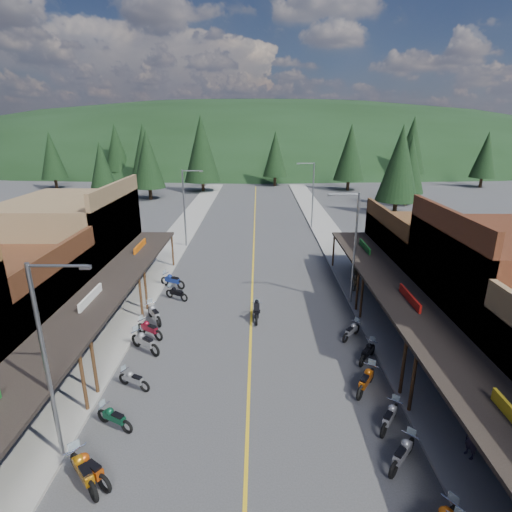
{
  "coord_description": "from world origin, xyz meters",
  "views": [
    {
      "loc": [
        0.42,
        -18.2,
        12.28
      ],
      "look_at": [
        0.3,
        9.86,
        3.0
      ],
      "focal_mm": 28.0,
      "sensor_mm": 36.0,
      "label": 1
    }
  ],
  "objects_px": {
    "pine_11": "(400,163)",
    "pine_9": "(410,164)",
    "pine_4": "(350,152)",
    "bike_east_5": "(403,452)",
    "shop_east_2": "(504,295)",
    "pine_6": "(486,155)",
    "bike_west_12": "(173,280)",
    "pine_5": "(412,145)",
    "bike_west_11": "(177,293)",
    "pedestrian_east_a": "(472,440)",
    "bike_west_6": "(114,417)",
    "rider_on_bike": "(257,311)",
    "streetlight_3": "(312,192)",
    "pine_10": "(148,159)",
    "bike_east_8": "(367,351)",
    "shop_east_3": "(429,256)",
    "pine_2": "(202,149)",
    "pine_3": "(275,154)",
    "pine_1": "(144,149)",
    "bike_west_10": "(154,313)",
    "bike_east_6": "(390,416)",
    "bike_west_9": "(149,328)",
    "shop_west_2": "(1,310)",
    "bike_west_4": "(83,470)",
    "bike_west_7": "(134,379)",
    "pedestrian_east_b": "(355,279)",
    "bike_east_9": "(351,330)",
    "streetlight_0": "(49,357)",
    "bike_west_5": "(89,467)",
    "bike_west_8": "(145,341)",
    "bike_east_7": "(366,379)",
    "pine_0": "(52,155)",
    "streetlight_1": "(186,205)"
  },
  "relations": [
    {
      "from": "pine_2",
      "to": "shop_east_3",
      "type": "bearing_deg",
      "value": -63.04
    },
    {
      "from": "bike_west_7",
      "to": "bike_west_12",
      "type": "xyz_separation_m",
      "value": [
        -0.68,
        12.68,
        0.12
      ]
    },
    {
      "from": "pine_1",
      "to": "bike_west_10",
      "type": "distance_m",
      "value": 67.52
    },
    {
      "from": "pine_6",
      "to": "pine_11",
      "type": "xyz_separation_m",
      "value": [
        -26.0,
        -26.0,
        0.7
      ]
    },
    {
      "from": "pine_3",
      "to": "bike_west_5",
      "type": "bearing_deg",
      "value": -97.48
    },
    {
      "from": "bike_west_8",
      "to": "rider_on_bike",
      "type": "distance_m",
      "value": 7.39
    },
    {
      "from": "pine_2",
      "to": "pine_3",
      "type": "relative_size",
      "value": 1.27
    },
    {
      "from": "bike_west_9",
      "to": "pedestrian_east_b",
      "type": "bearing_deg",
      "value": -29.02
    },
    {
      "from": "pine_6",
      "to": "bike_west_12",
      "type": "relative_size",
      "value": 4.85
    },
    {
      "from": "streetlight_3",
      "to": "rider_on_bike",
      "type": "bearing_deg",
      "value": -105.02
    },
    {
      "from": "pine_2",
      "to": "rider_on_bike",
      "type": "height_order",
      "value": "pine_2"
    },
    {
      "from": "pine_4",
      "to": "bike_east_5",
      "type": "distance_m",
      "value": 67.72
    },
    {
      "from": "shop_east_2",
      "to": "bike_west_9",
      "type": "xyz_separation_m",
      "value": [
        -19.88,
        1.52,
        -2.91
      ]
    },
    {
      "from": "pine_9",
      "to": "bike_west_5",
      "type": "bearing_deg",
      "value": -119.61
    },
    {
      "from": "pine_11",
      "to": "bike_west_10",
      "type": "distance_m",
      "value": 42.57
    },
    {
      "from": "pine_6",
      "to": "rider_on_bike",
      "type": "distance_m",
      "value": 74.46
    },
    {
      "from": "pine_3",
      "to": "pine_6",
      "type": "bearing_deg",
      "value": -2.73
    },
    {
      "from": "bike_east_5",
      "to": "bike_west_6",
      "type": "bearing_deg",
      "value": -147.97
    },
    {
      "from": "bike_west_9",
      "to": "bike_east_8",
      "type": "height_order",
      "value": "bike_west_9"
    },
    {
      "from": "pine_5",
      "to": "pine_11",
      "type": "distance_m",
      "value": 36.78
    },
    {
      "from": "streetlight_1",
      "to": "bike_east_9",
      "type": "bearing_deg",
      "value": -55.4
    },
    {
      "from": "shop_east_3",
      "to": "pine_1",
      "type": "distance_m",
      "value": 69.95
    },
    {
      "from": "pine_2",
      "to": "pine_0",
      "type": "bearing_deg",
      "value": 172.41
    },
    {
      "from": "bike_east_7",
      "to": "bike_east_9",
      "type": "height_order",
      "value": "bike_east_7"
    },
    {
      "from": "pedestrian_east_b",
      "to": "pedestrian_east_a",
      "type": "bearing_deg",
      "value": 63.26
    },
    {
      "from": "shop_west_2",
      "to": "bike_east_9",
      "type": "xyz_separation_m",
      "value": [
        19.81,
        1.44,
        -1.99
      ]
    },
    {
      "from": "pine_5",
      "to": "pine_10",
      "type": "height_order",
      "value": "pine_5"
    },
    {
      "from": "pine_4",
      "to": "pine_3",
      "type": "bearing_deg",
      "value": 156.8
    },
    {
      "from": "bike_east_6",
      "to": "pedestrian_east_a",
      "type": "xyz_separation_m",
      "value": [
        2.54,
        -1.73,
        0.36
      ]
    },
    {
      "from": "shop_east_2",
      "to": "bike_east_6",
      "type": "relative_size",
      "value": 5.38
    },
    {
      "from": "streetlight_3",
      "to": "pine_3",
      "type": "distance_m",
      "value": 36.18
    },
    {
      "from": "shop_east_2",
      "to": "pine_11",
      "type": "height_order",
      "value": "pine_11"
    },
    {
      "from": "shop_east_3",
      "to": "pine_6",
      "type": "relative_size",
      "value": 0.99
    },
    {
      "from": "streetlight_0",
      "to": "pine_6",
      "type": "distance_m",
      "value": 87.8
    },
    {
      "from": "pine_4",
      "to": "pine_5",
      "type": "distance_m",
      "value": 20.01
    },
    {
      "from": "bike_west_10",
      "to": "bike_east_6",
      "type": "relative_size",
      "value": 1.12
    },
    {
      "from": "shop_west_2",
      "to": "streetlight_3",
      "type": "height_order",
      "value": "streetlight_3"
    },
    {
      "from": "bike_west_6",
      "to": "pedestrian_east_a",
      "type": "bearing_deg",
      "value": -68.94
    },
    {
      "from": "bike_west_8",
      "to": "pedestrian_east_a",
      "type": "bearing_deg",
      "value": -80.31
    },
    {
      "from": "bike_west_11",
      "to": "rider_on_bike",
      "type": "height_order",
      "value": "rider_on_bike"
    },
    {
      "from": "bike_west_4",
      "to": "bike_east_5",
      "type": "xyz_separation_m",
      "value": [
        11.61,
        0.93,
        -0.07
      ]
    },
    {
      "from": "pine_5",
      "to": "bike_west_12",
      "type": "distance_m",
      "value": 73.5
    },
    {
      "from": "pine_9",
      "to": "rider_on_bike",
      "type": "relative_size",
      "value": 5.22
    },
    {
      "from": "bike_west_11",
      "to": "pedestrian_east_a",
      "type": "distance_m",
      "value": 20.35
    },
    {
      "from": "bike_east_8",
      "to": "pine_10",
      "type": "bearing_deg",
      "value": 152.73
    },
    {
      "from": "pine_5",
      "to": "bike_east_9",
      "type": "bearing_deg",
      "value": -112.09
    },
    {
      "from": "pine_2",
      "to": "pedestrian_east_b",
      "type": "xyz_separation_m",
      "value": [
        17.84,
        -47.84,
        -6.94
      ]
    },
    {
      "from": "bike_west_4",
      "to": "bike_east_6",
      "type": "height_order",
      "value": "bike_west_4"
    },
    {
      "from": "pine_11",
      "to": "pine_9",
      "type": "bearing_deg",
      "value": 60.26
    },
    {
      "from": "pine_10",
      "to": "bike_east_8",
      "type": "height_order",
      "value": "pine_10"
    }
  ]
}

